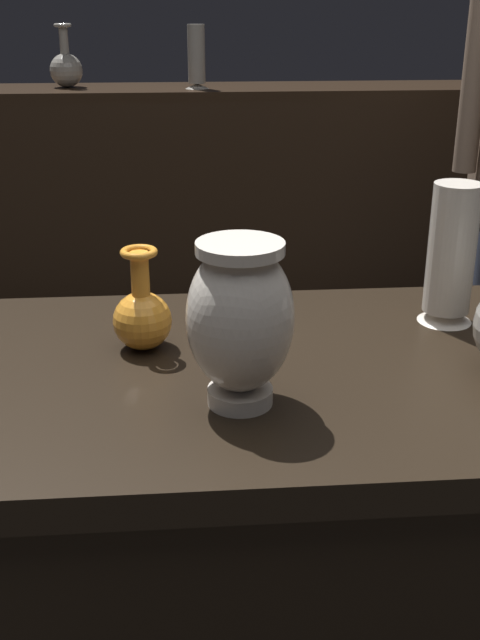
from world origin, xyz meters
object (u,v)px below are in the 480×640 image
at_px(vase_tall_behind, 451,256).
at_px(vase_left_accent, 142,315).
at_px(shelf_vase_center, 197,59).
at_px(shelf_vase_left, 66,67).
at_px(vase_centerpiece, 240,319).

distance_m(vase_tall_behind, vase_left_accent, 0.53).
relative_size(vase_left_accent, shelf_vase_center, 0.69).
xyz_separation_m(vase_left_accent, shelf_vase_center, (0.15, 2.05, 0.25)).
distance_m(vase_tall_behind, shelf_vase_left, 2.26).
bearing_deg(vase_left_accent, vase_centerpiece, -54.25).
height_order(vase_left_accent, shelf_vase_left, shelf_vase_left).
height_order(vase_tall_behind, vase_left_accent, vase_tall_behind).
bearing_deg(vase_centerpiece, shelf_vase_center, 89.77).
bearing_deg(shelf_vase_left, vase_left_accent, -80.15).
bearing_deg(vase_centerpiece, vase_tall_behind, 35.12).
height_order(vase_centerpiece, vase_tall_behind, vase_tall_behind).
distance_m(vase_left_accent, shelf_vase_left, 2.18).
bearing_deg(shelf_vase_left, vase_tall_behind, -66.75).
bearing_deg(shelf_vase_center, vase_left_accent, -94.13).
height_order(vase_left_accent, shelf_vase_center, shelf_vase_center).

